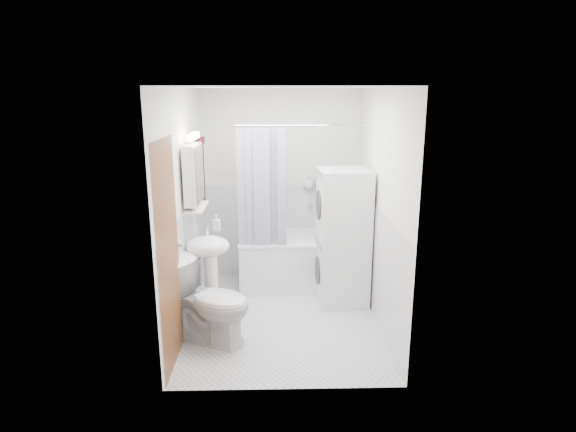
{
  "coord_description": "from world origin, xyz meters",
  "views": [
    {
      "loc": [
        -0.07,
        -4.75,
        2.36
      ],
      "look_at": [
        0.06,
        0.15,
        1.09
      ],
      "focal_mm": 30.0,
      "sensor_mm": 36.0,
      "label": 1
    }
  ],
  "objects_px": {
    "sink": "(209,260)",
    "toilet": "(210,302)",
    "bathtub": "(307,258)",
    "washer_dryer": "(342,237)"
  },
  "relations": [
    {
      "from": "bathtub",
      "to": "toilet",
      "type": "relative_size",
      "value": 2.02
    },
    {
      "from": "washer_dryer",
      "to": "toilet",
      "type": "height_order",
      "value": "washer_dryer"
    },
    {
      "from": "washer_dryer",
      "to": "bathtub",
      "type": "bearing_deg",
      "value": 120.95
    },
    {
      "from": "washer_dryer",
      "to": "sink",
      "type": "bearing_deg",
      "value": -164.01
    },
    {
      "from": "sink",
      "to": "bathtub",
      "type": "bearing_deg",
      "value": 43.94
    },
    {
      "from": "sink",
      "to": "toilet",
      "type": "xyz_separation_m",
      "value": [
        0.05,
        -0.37,
        -0.3
      ]
    },
    {
      "from": "bathtub",
      "to": "toilet",
      "type": "xyz_separation_m",
      "value": [
        -1.03,
        -1.4,
        0.05
      ]
    },
    {
      "from": "bathtub",
      "to": "toilet",
      "type": "distance_m",
      "value": 1.73
    },
    {
      "from": "washer_dryer",
      "to": "toilet",
      "type": "bearing_deg",
      "value": -151.36
    },
    {
      "from": "bathtub",
      "to": "sink",
      "type": "bearing_deg",
      "value": -136.06
    }
  ]
}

